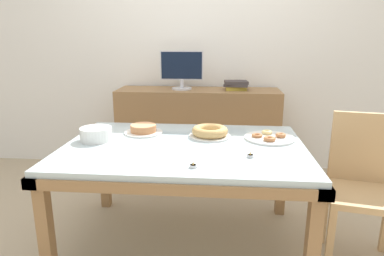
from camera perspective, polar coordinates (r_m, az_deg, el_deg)
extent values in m
plane|color=tan|center=(2.53, -1.20, -18.54)|extent=(12.00, 12.00, 0.00)
cube|color=white|center=(3.68, 1.42, 13.47)|extent=(8.00, 0.10, 2.60)
cube|color=silver|center=(2.22, -1.30, -3.21)|extent=(1.54, 1.07, 0.04)
cube|color=olive|center=(1.76, -3.13, -9.84)|extent=(1.57, 0.08, 0.06)
cube|color=olive|center=(2.72, -0.11, -0.84)|extent=(1.57, 0.08, 0.06)
cube|color=olive|center=(2.43, -19.13, -3.63)|extent=(0.08, 1.10, 0.06)
cube|color=olive|center=(2.28, 17.78, -4.72)|extent=(0.08, 1.10, 0.06)
cube|color=olive|center=(2.15, -23.16, -15.98)|extent=(0.07, 0.07, 0.66)
cube|color=olive|center=(1.99, 19.43, -18.33)|extent=(0.07, 0.07, 0.66)
cube|color=olive|center=(2.95, -14.38, -6.67)|extent=(0.07, 0.07, 0.66)
cube|color=olive|center=(2.83, 14.71, -7.61)|extent=(0.07, 0.07, 0.66)
cube|color=tan|center=(2.34, 26.83, -10.00)|extent=(0.49, 0.49, 0.04)
cube|color=tan|center=(2.44, 26.74, -2.90)|extent=(0.40, 0.11, 0.45)
cube|color=tan|center=(2.26, 21.97, -17.45)|extent=(0.05, 0.05, 0.45)
cube|color=tan|center=(2.59, 21.21, -13.02)|extent=(0.05, 0.05, 0.45)
cube|color=olive|center=(3.51, 1.01, -0.75)|extent=(1.61, 0.44, 0.89)
cylinder|color=silver|center=(3.43, -1.70, 6.60)|extent=(0.20, 0.20, 0.02)
cylinder|color=silver|center=(3.43, -1.71, 7.47)|extent=(0.04, 0.04, 0.09)
cube|color=silver|center=(3.41, -1.73, 10.39)|extent=(0.42, 0.02, 0.28)
cube|color=black|center=(3.40, -1.76, 10.37)|extent=(0.40, 0.00, 0.26)
cube|color=#B29933|center=(3.41, 7.33, 6.61)|extent=(0.20, 0.15, 0.04)
cube|color=#3F3838|center=(3.41, 7.35, 7.14)|extent=(0.25, 0.20, 0.03)
cube|color=#3F3838|center=(3.40, 7.37, 7.58)|extent=(0.23, 0.19, 0.03)
cylinder|color=white|center=(2.49, -8.09, -0.73)|extent=(0.27, 0.27, 0.01)
cylinder|color=#BC7A4C|center=(2.49, -8.11, -0.09)|extent=(0.18, 0.18, 0.05)
cylinder|color=#EDA16C|center=(2.48, -8.13, 0.49)|extent=(0.18, 0.18, 0.01)
cylinder|color=white|center=(2.38, 2.98, -1.34)|extent=(0.29, 0.29, 0.01)
torus|color=tan|center=(2.37, 3.00, -0.49)|extent=(0.25, 0.25, 0.06)
cylinder|color=white|center=(2.39, 12.82, -1.64)|extent=(0.34, 0.34, 0.01)
torus|color=#B27042|center=(2.40, 14.57, -1.17)|extent=(0.07, 0.07, 0.03)
torus|color=#EAD184|center=(2.45, 12.38, -0.68)|extent=(0.07, 0.07, 0.03)
torus|color=#B27042|center=(2.37, 10.78, -1.22)|extent=(0.07, 0.07, 0.02)
torus|color=#B27042|center=(2.30, 12.80, -1.77)|extent=(0.08, 0.08, 0.03)
cylinder|color=white|center=(2.38, -15.65, -1.91)|extent=(0.21, 0.21, 0.01)
cylinder|color=white|center=(2.38, -15.66, -1.68)|extent=(0.21, 0.21, 0.01)
cylinder|color=white|center=(2.38, -15.68, -1.45)|extent=(0.21, 0.21, 0.01)
cylinder|color=white|center=(2.37, -15.70, -1.22)|extent=(0.21, 0.21, 0.01)
cylinder|color=white|center=(2.37, -15.71, -0.99)|extent=(0.21, 0.21, 0.01)
cylinder|color=white|center=(2.37, -15.73, -0.76)|extent=(0.21, 0.21, 0.01)
cylinder|color=white|center=(2.37, -15.75, -0.52)|extent=(0.21, 0.21, 0.01)
cylinder|color=white|center=(2.36, -15.77, -0.29)|extent=(0.21, 0.21, 0.01)
cylinder|color=white|center=(2.36, -15.78, -0.05)|extent=(0.21, 0.21, 0.01)
cylinder|color=silver|center=(1.83, 0.18, -6.38)|extent=(0.04, 0.04, 0.02)
cylinder|color=white|center=(1.83, 0.18, -6.20)|extent=(0.03, 0.03, 0.00)
cone|color=#F9B74C|center=(1.82, 0.18, -5.82)|extent=(0.01, 0.01, 0.02)
cylinder|color=silver|center=(2.01, 9.70, -4.62)|extent=(0.04, 0.04, 0.02)
cylinder|color=white|center=(2.01, 9.71, -4.46)|extent=(0.03, 0.03, 0.00)
cone|color=#F9B74C|center=(2.00, 9.73, -4.11)|extent=(0.01, 0.01, 0.02)
cylinder|color=silver|center=(2.53, -17.03, -1.00)|extent=(0.04, 0.04, 0.02)
cylinder|color=white|center=(2.52, -17.04, -0.87)|extent=(0.03, 0.03, 0.00)
cone|color=#F9B74C|center=(2.52, -17.06, -0.58)|extent=(0.01, 0.01, 0.02)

